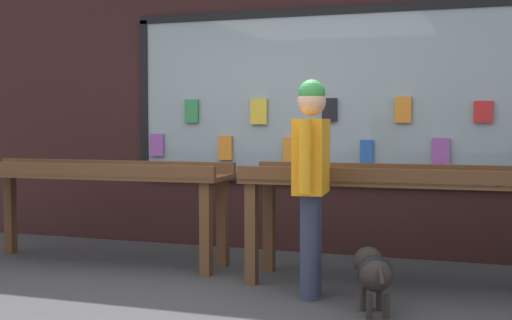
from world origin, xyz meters
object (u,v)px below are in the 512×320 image
display_table_right (397,190)px  person_browsing (311,172)px  small_dog (373,272)px  display_table_left (100,183)px

display_table_right → person_browsing: bearing=-134.2°
display_table_right → small_dog: size_ratio=4.66×
display_table_left → display_table_right: bearing=-0.0°
display_table_left → small_dog: 2.84m
display_table_right → person_browsing: 0.80m
display_table_right → small_dog: bearing=-92.1°
display_table_right → person_browsing: (-0.55, -0.56, 0.17)m
display_table_left → small_dog: (2.67, -0.85, -0.46)m
person_browsing → display_table_left: bearing=69.5°
display_table_left → small_dog: bearing=-17.6°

